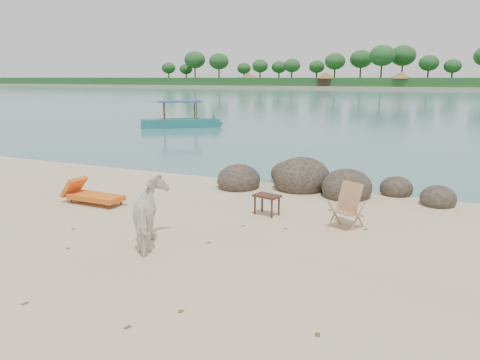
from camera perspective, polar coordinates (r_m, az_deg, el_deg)
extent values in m
plane|color=#3B6E76|center=(97.24, 22.23, 9.62)|extent=(400.00, 400.00, 0.00)
cube|color=tan|center=(177.16, 23.60, 10.36)|extent=(420.00, 90.00, 1.40)
cube|color=#1E4C1E|center=(142.15, 23.25, 10.90)|extent=(420.00, 18.00, 2.40)
ellipsoid|color=#2B241C|center=(13.71, -0.16, -0.14)|extent=(1.25, 1.37, 0.94)
ellipsoid|color=#2B241C|center=(13.74, 7.53, 0.08)|extent=(1.65, 1.81, 1.24)
ellipsoid|color=#2B241C|center=(13.03, 12.88, -1.03)|extent=(1.35, 1.49, 1.01)
ellipsoid|color=#2B241C|center=(13.65, 18.50, -1.11)|extent=(0.89, 0.98, 0.67)
ellipsoid|color=#2B241C|center=(12.90, 22.99, -2.22)|extent=(0.89, 0.98, 0.67)
ellipsoid|color=#2B241C|center=(14.93, 5.73, 0.68)|extent=(1.01, 1.12, 0.76)
ellipsoid|color=#2B241C|center=(14.71, 11.88, 0.05)|extent=(0.66, 0.73, 0.50)
imported|color=white|center=(9.09, -10.66, -4.13)|extent=(1.41, 1.65, 1.28)
plane|color=brown|center=(10.64, -19.64, -5.79)|extent=(0.12, 0.12, 0.00)
plane|color=brown|center=(9.26, -3.84, -7.79)|extent=(0.13, 0.13, 0.00)
plane|color=brown|center=(10.36, 15.07, -5.97)|extent=(0.13, 0.13, 0.00)
plane|color=brown|center=(6.52, -13.55, -17.26)|extent=(0.13, 0.13, 0.00)
plane|color=brown|center=(10.22, 0.40, -5.78)|extent=(0.14, 0.14, 0.00)
plane|color=brown|center=(9.51, -20.23, -7.99)|extent=(0.14, 0.14, 0.00)
plane|color=brown|center=(12.21, -13.77, -3.10)|extent=(0.14, 0.14, 0.00)
plane|color=brown|center=(6.28, 9.42, -18.33)|extent=(0.12, 0.12, 0.00)
plane|color=brown|center=(10.09, 5.52, -6.08)|extent=(0.13, 0.13, 0.00)
plane|color=brown|center=(7.58, -24.72, -13.70)|extent=(0.11, 0.11, 0.00)
plane|color=brown|center=(9.65, -12.35, -7.20)|extent=(0.11, 0.11, 0.00)
plane|color=brown|center=(6.77, -7.23, -15.80)|extent=(0.10, 0.10, 0.00)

